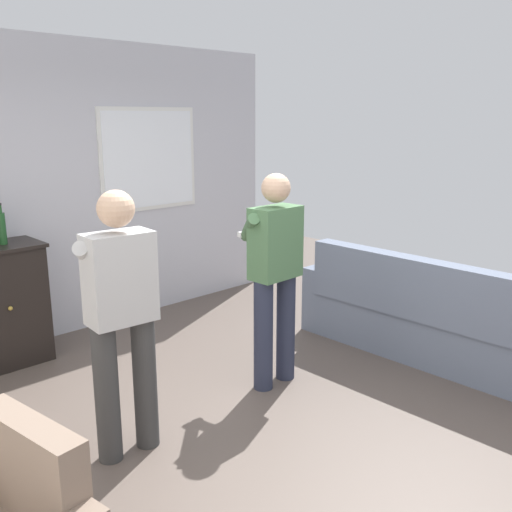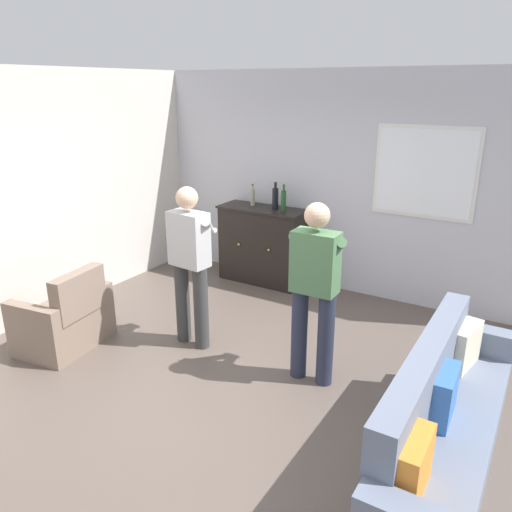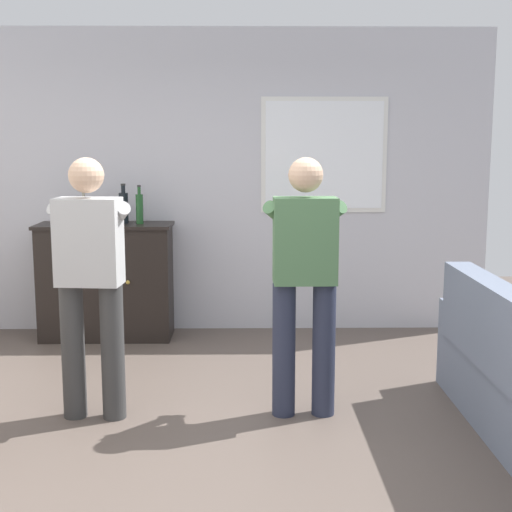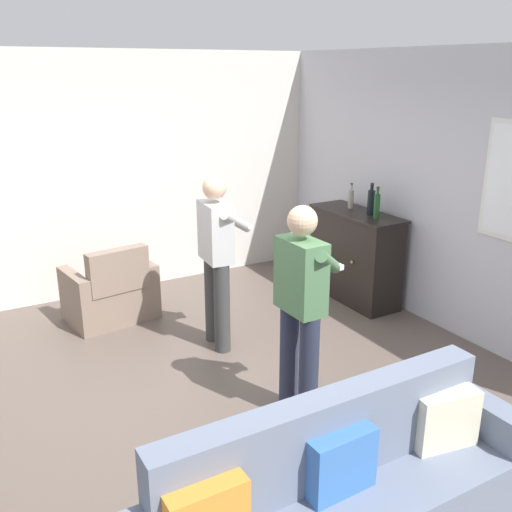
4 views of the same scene
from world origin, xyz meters
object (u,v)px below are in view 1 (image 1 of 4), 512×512
at_px(person_standing_left, 121,312).
at_px(person_standing_right, 274,270).
at_px(couch, 423,320).
at_px(bottle_wine_green, 2,227).

distance_m(person_standing_left, person_standing_right, 1.36).
distance_m(couch, bottle_wine_green, 3.66).
relative_size(couch, bottle_wine_green, 6.98).
bearing_deg(person_standing_right, bottle_wine_green, 125.34).
height_order(bottle_wine_green, person_standing_left, person_standing_left).
bearing_deg(couch, person_standing_right, 155.32).
xyz_separation_m(bottle_wine_green, person_standing_right, (1.32, -1.87, -0.25)).
relative_size(couch, person_standing_left, 1.44).
relative_size(bottle_wine_green, person_standing_right, 0.21).
relative_size(couch, person_standing_right, 1.44).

